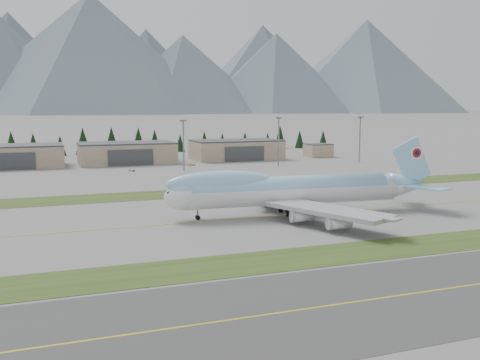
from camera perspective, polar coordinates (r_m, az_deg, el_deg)
name	(u,v)px	position (r m, az deg, el deg)	size (l,w,h in m)	color
ground	(267,217)	(142.04, 2.95, -3.93)	(7000.00, 7000.00, 0.00)	#605F5D
grass_strip_near	(342,253)	(109.09, 10.86, -7.69)	(400.00, 14.00, 0.08)	#304619
grass_strip_far	(216,192)	(183.60, -2.56, -1.24)	(400.00, 18.00, 0.08)	#304619
asphalt_taxiway	(422,292)	(90.34, 18.85, -11.28)	(400.00, 32.00, 0.04)	#3C3C3C
taxiway_line_main	(267,217)	(142.04, 2.95, -3.93)	(400.00, 0.40, 0.02)	gold
taxiway_line_near	(422,292)	(90.34, 18.85, -11.28)	(400.00, 0.40, 0.02)	gold
boeing_747_freighter	(291,190)	(144.44, 5.46, -1.02)	(78.19, 67.29, 20.59)	white
hangar_left	(11,156)	(279.20, -23.22, 2.36)	(48.00, 26.60, 10.80)	gray
hangar_center	(127,153)	(281.58, -11.98, 2.86)	(48.00, 26.60, 10.80)	gray
hangar_right	(236,150)	(296.04, -0.39, 3.27)	(48.00, 26.60, 10.80)	gray
control_shed	(318,150)	(314.85, 8.34, 3.17)	(14.00, 12.00, 7.60)	gray
floodlight_masts	(203,134)	(248.81, -3.95, 4.89)	(205.53, 7.97, 23.88)	gray
service_vehicle_a	(132,171)	(246.14, -11.50, 0.92)	(1.56, 3.88, 1.32)	silver
service_vehicle_b	(192,166)	(265.21, -5.17, 1.54)	(1.33, 3.77, 1.24)	gold
service_vehicle_c	(259,160)	(290.32, 2.07, 2.11)	(1.93, 4.76, 1.38)	silver
conifer_belt	(126,142)	(343.00, -12.11, 4.03)	(276.28, 15.36, 16.85)	black
mountain_ridge_front	(33,57)	(2376.37, -21.22, 12.12)	(4282.11, 1150.05, 516.42)	#4B5A65
mountain_ridge_rear	(92,66)	(3046.99, -15.46, 11.65)	(4400.64, 1021.79, 510.90)	#4B5A65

